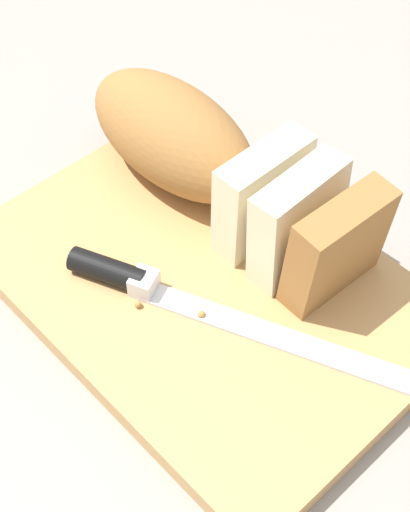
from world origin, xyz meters
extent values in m
plane|color=gray|center=(0.00, 0.00, 0.00)|extent=(3.00, 3.00, 0.00)
cube|color=tan|center=(0.00, 0.00, 0.01)|extent=(0.39, 0.27, 0.02)
ellipsoid|color=#996633|center=(-0.12, 0.07, 0.07)|extent=(0.19, 0.10, 0.09)
cube|color=beige|center=(-0.01, 0.07, 0.07)|extent=(0.03, 0.09, 0.09)
cube|color=beige|center=(0.04, 0.07, 0.07)|extent=(0.04, 0.09, 0.10)
cube|color=#996633|center=(0.08, 0.07, 0.07)|extent=(0.04, 0.09, 0.10)
cube|color=silver|center=(0.08, 0.00, 0.02)|extent=(0.22, 0.11, 0.00)
cylinder|color=black|center=(-0.06, -0.06, 0.03)|extent=(0.07, 0.05, 0.02)
cube|color=silver|center=(-0.03, -0.05, 0.03)|extent=(0.03, 0.03, 0.02)
sphere|color=#A8753D|center=(0.03, -0.03, 0.02)|extent=(0.01, 0.01, 0.01)
sphere|color=#A8753D|center=(-0.02, -0.06, 0.02)|extent=(0.01, 0.01, 0.01)
sphere|color=#A8753D|center=(-0.03, -0.05, 0.02)|extent=(0.01, 0.01, 0.01)
camera|label=1|loc=(0.30, -0.28, 0.54)|focal=54.68mm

